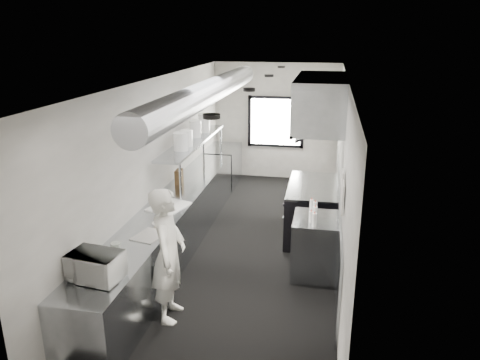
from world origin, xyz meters
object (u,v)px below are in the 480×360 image
at_px(range, 311,210).
at_px(cutting_board, 169,206).
at_px(exhaust_hood, 320,102).
at_px(small_plate, 158,223).
at_px(plate_stack_c, 195,129).
at_px(microwave, 96,266).
at_px(plate_stack_a, 181,142).
at_px(prep_counter, 171,229).
at_px(plate_stack_b, 186,138).
at_px(deli_tub_a, 85,270).
at_px(squeeze_bottle_d, 315,208).
at_px(squeeze_bottle_b, 311,217).
at_px(deli_tub_b, 116,246).
at_px(knife_block, 179,177).
at_px(squeeze_bottle_e, 311,205).
at_px(pass_shelf, 193,142).
at_px(far_work_table, 223,166).
at_px(line_cook, 169,255).
at_px(bottle_station, 314,246).
at_px(plate_stack_d, 204,123).
at_px(squeeze_bottle_a, 314,220).

relative_size(range, cutting_board, 2.59).
height_order(exhaust_hood, small_plate, exhaust_hood).
distance_m(exhaust_hood, plate_stack_c, 2.48).
xyz_separation_m(microwave, plate_stack_a, (-0.02, 3.17, 0.66)).
bearing_deg(prep_counter, plate_stack_b, 91.56).
relative_size(deli_tub_a, squeeze_bottle_d, 0.76).
xyz_separation_m(plate_stack_c, squeeze_bottle_b, (2.30, -2.15, -0.74)).
xyz_separation_m(deli_tub_b, knife_block, (-0.04, 2.66, 0.08)).
distance_m(range, squeeze_bottle_e, 1.19).
relative_size(cutting_board, knife_block, 2.46).
bearing_deg(pass_shelf, cutting_board, -87.39).
distance_m(knife_block, plate_stack_a, 0.73).
xyz_separation_m(pass_shelf, cutting_board, (0.08, -1.68, -0.62)).
relative_size(pass_shelf, plate_stack_a, 10.04).
distance_m(pass_shelf, far_work_table, 2.45).
bearing_deg(pass_shelf, squeeze_bottle_d, -33.89).
height_order(line_cook, cutting_board, line_cook).
relative_size(small_plate, plate_stack_c, 0.55).
distance_m(far_work_table, deli_tub_a, 6.07).
relative_size(bottle_station, deli_tub_b, 7.11).
xyz_separation_m(exhaust_hood, plate_stack_b, (-2.28, -0.14, -0.68)).
bearing_deg(cutting_board, deli_tub_a, -95.71).
height_order(range, squeeze_bottle_d, squeeze_bottle_d).
bearing_deg(line_cook, squeeze_bottle_d, -52.80).
xyz_separation_m(plate_stack_b, squeeze_bottle_b, (2.26, -1.43, -0.73)).
relative_size(line_cook, plate_stack_d, 4.76).
height_order(prep_counter, small_plate, small_plate).
relative_size(range, bottle_station, 1.78).
distance_m(pass_shelf, deli_tub_a, 3.89).
xyz_separation_m(plate_stack_b, squeeze_bottle_e, (2.24, -0.93, -0.73)).
bearing_deg(plate_stack_d, knife_block, -95.82).
distance_m(pass_shelf, small_plate, 2.41).
distance_m(prep_counter, pass_shelf, 1.85).
bearing_deg(exhaust_hood, knife_block, -174.43).
bearing_deg(deli_tub_b, range, 51.44).
bearing_deg(line_cook, plate_stack_b, 6.38).
bearing_deg(line_cook, plate_stack_c, 4.62).
xyz_separation_m(bottle_station, plate_stack_a, (-2.34, 0.97, 1.27)).
relative_size(plate_stack_a, squeeze_bottle_b, 1.78).
bearing_deg(squeeze_bottle_d, far_work_table, 121.20).
distance_m(squeeze_bottle_d, squeeze_bottle_e, 0.19).
bearing_deg(squeeze_bottle_a, knife_block, 149.08).
height_order(pass_shelf, deli_tub_a, pass_shelf).
bearing_deg(cutting_board, microwave, -91.33).
distance_m(small_plate, squeeze_bottle_b, 2.18).
bearing_deg(squeeze_bottle_e, small_plate, -155.88).
bearing_deg(squeeze_bottle_e, prep_counter, -176.65).
relative_size(far_work_table, squeeze_bottle_e, 7.32).
height_order(bottle_station, line_cook, line_cook).
height_order(plate_stack_a, plate_stack_d, plate_stack_d).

